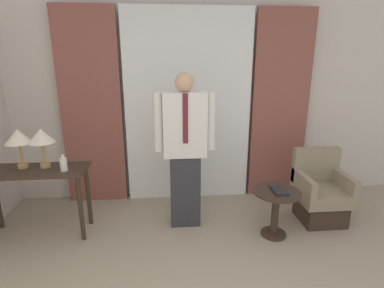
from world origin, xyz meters
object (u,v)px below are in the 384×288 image
object	(u,v)px
table_lamp_right	(41,137)
person	(185,147)
armchair	(320,195)
bottle_near_edge	(64,164)
book	(279,191)
table_lamp_left	(18,137)
side_table	(276,205)
desk	(34,181)

from	to	relation	value
table_lamp_right	person	xyz separation A→B (m)	(1.55, 0.00, -0.15)
person	armchair	size ratio (longest dim) A/B	2.06
table_lamp_right	bottle_near_edge	bearing A→B (deg)	-29.11
table_lamp_right	bottle_near_edge	distance (m)	0.39
book	table_lamp_right	bearing A→B (deg)	171.98
table_lamp_left	bottle_near_edge	bearing A→B (deg)	-15.70
bottle_near_edge	person	size ratio (longest dim) A/B	0.10
table_lamp_left	book	distance (m)	2.87
table_lamp_left	book	bearing A→B (deg)	-7.34
armchair	side_table	size ratio (longest dim) A/B	1.60
person	side_table	world-z (taller)	person
desk	side_table	xyz separation A→B (m)	(2.66, -0.27, -0.27)
desk	side_table	size ratio (longest dim) A/B	2.12
person	table_lamp_right	bearing A→B (deg)	-179.98
table_lamp_left	side_table	bearing A→B (deg)	-6.91
desk	person	world-z (taller)	person
bottle_near_edge	side_table	size ratio (longest dim) A/B	0.33
person	desk	bearing A→B (deg)	-177.63
side_table	book	distance (m)	0.19
bottle_near_edge	side_table	distance (m)	2.36
desk	table_lamp_left	size ratio (longest dim) A/B	2.65
table_lamp_right	person	distance (m)	1.56
table_lamp_right	armchair	world-z (taller)	table_lamp_right
table_lamp_left	table_lamp_right	bearing A→B (deg)	0.00
side_table	book	world-z (taller)	book
side_table	book	xyz separation A→B (m)	(0.01, -0.02, 0.19)
bottle_near_edge	side_table	bearing A→B (deg)	-5.01
person	side_table	distance (m)	1.21
table_lamp_left	side_table	size ratio (longest dim) A/B	0.80
bottle_near_edge	book	xyz separation A→B (m)	(2.31, -0.22, -0.30)
desk	armchair	world-z (taller)	armchair
desk	side_table	distance (m)	2.69
person	armchair	bearing A→B (deg)	-1.44
table_lamp_left	book	world-z (taller)	table_lamp_left
armchair	bottle_near_edge	bearing A→B (deg)	-178.18
table_lamp_right	side_table	xyz separation A→B (m)	(2.54, -0.34, -0.76)
table_lamp_left	person	size ratio (longest dim) A/B	0.24
bottle_near_edge	book	size ratio (longest dim) A/B	0.79
table_lamp_left	side_table	distance (m)	2.90
desk	person	xyz separation A→B (m)	(1.67, 0.07, 0.34)
person	book	size ratio (longest dim) A/B	7.81
person	book	xyz separation A→B (m)	(1.00, -0.36, -0.42)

